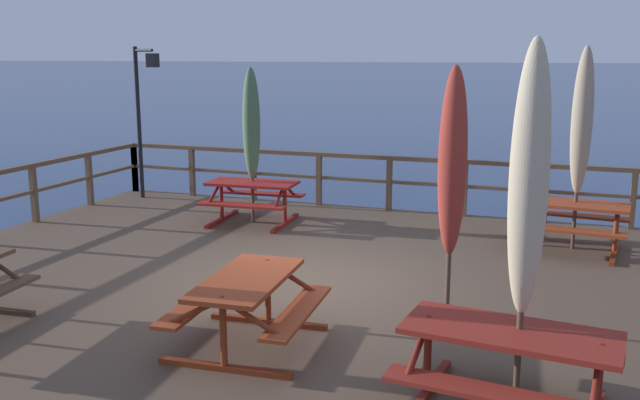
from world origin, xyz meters
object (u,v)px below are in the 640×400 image
at_px(picnic_table_mid_left, 571,216).
at_px(picnic_table_back_right, 509,353).
at_px(patio_umbrella_tall_back_left, 453,163).
at_px(patio_umbrella_tall_back_right, 251,125).
at_px(picnic_table_front_left, 253,193).
at_px(picnic_table_front_right, 247,297).
at_px(lamp_post_hooked, 144,100).
at_px(patio_umbrella_short_front, 529,182).
at_px(patio_umbrella_tall_mid_left, 582,122).

xyz_separation_m(picnic_table_mid_left, picnic_table_back_right, (-0.44, -5.68, 0.00)).
bearing_deg(patio_umbrella_tall_back_left, patio_umbrella_tall_back_right, 138.14).
height_order(picnic_table_mid_left, picnic_table_front_left, same).
height_order(picnic_table_front_right, picnic_table_front_left, same).
height_order(patio_umbrella_tall_back_right, lamp_post_hooked, lamp_post_hooked).
relative_size(picnic_table_back_right, patio_umbrella_short_front, 0.60).
distance_m(picnic_table_front_left, patio_umbrella_tall_mid_left, 5.75).
relative_size(picnic_table_front_right, patio_umbrella_short_front, 0.54).
xyz_separation_m(picnic_table_front_left, patio_umbrella_tall_mid_left, (5.55, 0.14, 1.48)).
relative_size(picnic_table_mid_left, patio_umbrella_tall_mid_left, 0.57).
xyz_separation_m(patio_umbrella_tall_back_left, lamp_post_hooked, (-7.28, 4.97, 0.24)).
bearing_deg(patio_umbrella_short_front, picnic_table_front_right, 170.37).
xyz_separation_m(patio_umbrella_short_front, patio_umbrella_tall_back_left, (-0.91, 1.82, -0.16)).
bearing_deg(picnic_table_front_right, patio_umbrella_tall_mid_left, 58.29).
distance_m(patio_umbrella_short_front, lamp_post_hooked, 10.64).
bearing_deg(picnic_table_mid_left, picnic_table_front_left, -179.27).
relative_size(patio_umbrella_tall_back_left, lamp_post_hooked, 0.92).
height_order(patio_umbrella_short_front, patio_umbrella_tall_back_right, patio_umbrella_short_front).
relative_size(picnic_table_mid_left, patio_umbrella_short_front, 0.57).
bearing_deg(patio_umbrella_short_front, patio_umbrella_tall_back_right, 132.52).
relative_size(patio_umbrella_tall_mid_left, patio_umbrella_tall_back_right, 1.13).
xyz_separation_m(picnic_table_front_left, patio_umbrella_tall_back_right, (-0.04, 0.08, 1.25)).
relative_size(picnic_table_front_left, patio_umbrella_tall_back_left, 0.58).
distance_m(picnic_table_mid_left, patio_umbrella_tall_back_right, 5.67).
height_order(picnic_table_front_left, patio_umbrella_tall_back_right, patio_umbrella_tall_back_right).
bearing_deg(lamp_post_hooked, patio_umbrella_tall_back_left, -34.33).
bearing_deg(picnic_table_front_left, lamp_post_hooked, 157.93).
xyz_separation_m(picnic_table_back_right, patio_umbrella_tall_mid_left, (0.50, 5.75, 1.47)).
relative_size(patio_umbrella_short_front, patio_umbrella_tall_back_left, 1.09).
xyz_separation_m(picnic_table_front_right, patio_umbrella_tall_mid_left, (3.22, 5.22, 1.47)).
distance_m(patio_umbrella_tall_mid_left, patio_umbrella_short_front, 5.71).
height_order(picnic_table_front_right, lamp_post_hooked, lamp_post_hooked).
height_order(picnic_table_mid_left, patio_umbrella_tall_back_left, patio_umbrella_tall_back_left).
distance_m(picnic_table_back_right, patio_umbrella_tall_back_right, 7.74).
bearing_deg(picnic_table_back_right, patio_umbrella_tall_mid_left, 85.06).
bearing_deg(picnic_table_front_left, picnic_table_mid_left, 0.73).
bearing_deg(picnic_table_front_left, patio_umbrella_tall_back_left, -41.50).
bearing_deg(picnic_table_front_right, picnic_table_front_left, 114.67).
distance_m(picnic_table_back_right, patio_umbrella_tall_back_left, 2.45).
height_order(patio_umbrella_tall_mid_left, patio_umbrella_short_front, patio_umbrella_short_front).
relative_size(patio_umbrella_short_front, patio_umbrella_tall_back_right, 1.13).
xyz_separation_m(picnic_table_mid_left, lamp_post_hooked, (-8.56, 1.17, 1.56)).
bearing_deg(patio_umbrella_tall_back_left, picnic_table_front_right, -144.37).
bearing_deg(patio_umbrella_short_front, picnic_table_back_right, -136.99).
distance_m(picnic_table_front_right, patio_umbrella_tall_back_left, 2.66).
height_order(patio_umbrella_tall_mid_left, patio_umbrella_tall_back_right, patio_umbrella_tall_mid_left).
distance_m(picnic_table_mid_left, patio_umbrella_short_front, 5.82).
bearing_deg(patio_umbrella_short_front, picnic_table_front_left, 132.73).
relative_size(picnic_table_back_right, patio_umbrella_tall_mid_left, 0.60).
xyz_separation_m(picnic_table_back_right, patio_umbrella_short_front, (0.07, 0.06, 1.48)).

